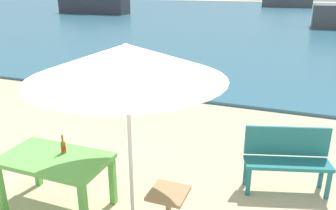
# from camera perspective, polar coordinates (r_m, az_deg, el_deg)

# --- Properties ---
(sea_water) EXTENTS (120.00, 50.00, 0.08)m
(sea_water) POSITION_cam_1_polar(r_m,az_deg,el_deg) (33.07, 18.29, 13.94)
(sea_water) COLOR #2D6075
(sea_water) RESTS_ON ground_plane
(picnic_table_green) EXTENTS (1.40, 0.80, 0.76)m
(picnic_table_green) POSITION_cam_1_polar(r_m,az_deg,el_deg) (4.71, -18.44, -9.49)
(picnic_table_green) COLOR #60B24C
(picnic_table_green) RESTS_ON ground_plane
(beer_bottle_amber) EXTENTS (0.07, 0.07, 0.26)m
(beer_bottle_amber) POSITION_cam_1_polar(r_m,az_deg,el_deg) (4.69, -17.18, -6.66)
(beer_bottle_amber) COLOR brown
(beer_bottle_amber) RESTS_ON picnic_table_green
(patio_umbrella) EXTENTS (2.10, 2.10, 2.30)m
(patio_umbrella) POSITION_cam_1_polar(r_m,az_deg,el_deg) (3.52, -7.00, 7.25)
(patio_umbrella) COLOR silver
(patio_umbrella) RESTS_ON ground_plane
(side_table_wood) EXTENTS (0.44, 0.44, 0.54)m
(side_table_wood) POSITION_cam_1_polar(r_m,az_deg,el_deg) (4.26, 0.08, -16.42)
(side_table_wood) COLOR #9E7A51
(side_table_wood) RESTS_ON ground_plane
(bench_teal_center) EXTENTS (1.25, 0.69, 0.95)m
(bench_teal_center) POSITION_cam_1_polar(r_m,az_deg,el_deg) (5.21, 19.35, -8.03)
(bench_teal_center) COLOR #237275
(bench_teal_center) RESTS_ON ground_plane
(swimmer_person) EXTENTS (0.34, 0.34, 0.41)m
(swimmer_person) POSITION_cam_1_polar(r_m,az_deg,el_deg) (11.72, -0.17, 6.82)
(swimmer_person) COLOR tan
(swimmer_person) RESTS_ON sea_water
(boat_cargo_ship) EXTENTS (6.87, 1.87, 2.50)m
(boat_cargo_ship) POSITION_cam_1_polar(r_m,az_deg,el_deg) (34.85, -12.50, 16.25)
(boat_cargo_ship) COLOR #38383F
(boat_cargo_ship) RESTS_ON sea_water
(boat_tanker) EXTENTS (5.78, 1.58, 2.10)m
(boat_tanker) POSITION_cam_1_polar(r_m,az_deg,el_deg) (45.42, 19.30, 16.19)
(boat_tanker) COLOR #4C4C4C
(boat_tanker) RESTS_ON sea_water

